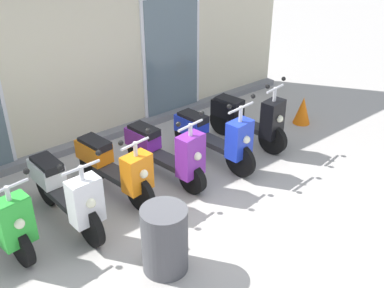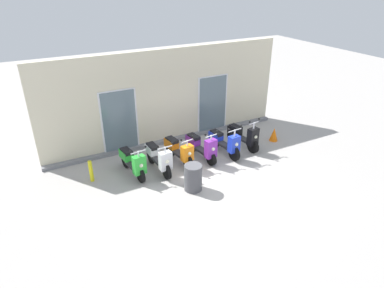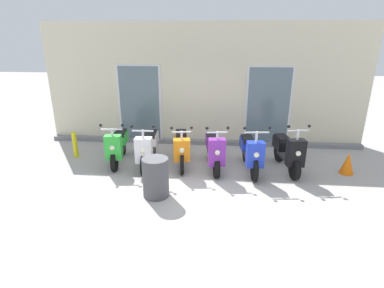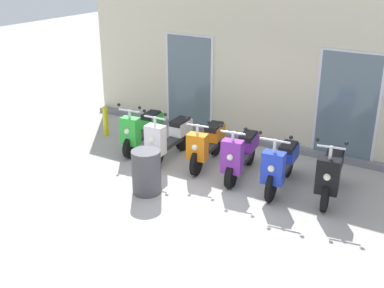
{
  "view_description": "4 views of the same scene",
  "coord_description": "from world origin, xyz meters",
  "px_view_note": "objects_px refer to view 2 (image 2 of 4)",
  "views": [
    {
      "loc": [
        -3.0,
        -3.72,
        3.75
      ],
      "look_at": [
        0.65,
        0.73,
        0.63
      ],
      "focal_mm": 42.41,
      "sensor_mm": 36.0,
      "label": 1
    },
    {
      "loc": [
        -4.7,
        -7.92,
        5.78
      ],
      "look_at": [
        -0.2,
        0.61,
        0.89
      ],
      "focal_mm": 31.75,
      "sensor_mm": 36.0,
      "label": 2
    },
    {
      "loc": [
        0.49,
        -5.94,
        3.1
      ],
      "look_at": [
        -0.11,
        0.56,
        0.77
      ],
      "focal_mm": 28.65,
      "sensor_mm": 36.0,
      "label": 3
    },
    {
      "loc": [
        4.06,
        -6.81,
        4.13
      ],
      "look_at": [
        -0.41,
        0.54,
        0.66
      ],
      "focal_mm": 45.44,
      "sensor_mm": 36.0,
      "label": 4
    }
  ],
  "objects_px": {
    "traffic_cone": "(274,134)",
    "trash_bin": "(193,178)",
    "scooter_purple": "(202,147)",
    "scooter_white": "(158,157)",
    "scooter_blue": "(224,142)",
    "scooter_orange": "(179,150)",
    "scooter_black": "(243,136)",
    "scooter_green": "(133,162)",
    "curb_bollard": "(91,171)"
  },
  "relations": [
    {
      "from": "scooter_purple",
      "to": "scooter_black",
      "type": "xyz_separation_m",
      "value": [
        1.75,
        0.01,
        0.02
      ]
    },
    {
      "from": "traffic_cone",
      "to": "scooter_orange",
      "type": "bearing_deg",
      "value": 177.57
    },
    {
      "from": "scooter_white",
      "to": "scooter_orange",
      "type": "relative_size",
      "value": 1.06
    },
    {
      "from": "scooter_blue",
      "to": "trash_bin",
      "type": "height_order",
      "value": "scooter_blue"
    },
    {
      "from": "scooter_white",
      "to": "scooter_black",
      "type": "height_order",
      "value": "scooter_black"
    },
    {
      "from": "scooter_white",
      "to": "trash_bin",
      "type": "relative_size",
      "value": 2.07
    },
    {
      "from": "scooter_blue",
      "to": "scooter_black",
      "type": "height_order",
      "value": "scooter_black"
    },
    {
      "from": "scooter_black",
      "to": "curb_bollard",
      "type": "relative_size",
      "value": 2.22
    },
    {
      "from": "curb_bollard",
      "to": "traffic_cone",
      "type": "bearing_deg",
      "value": -3.35
    },
    {
      "from": "scooter_purple",
      "to": "scooter_black",
      "type": "height_order",
      "value": "scooter_black"
    },
    {
      "from": "scooter_orange",
      "to": "scooter_black",
      "type": "bearing_deg",
      "value": -2.28
    },
    {
      "from": "traffic_cone",
      "to": "scooter_purple",
      "type": "bearing_deg",
      "value": 178.95
    },
    {
      "from": "scooter_orange",
      "to": "scooter_purple",
      "type": "bearing_deg",
      "value": -7.72
    },
    {
      "from": "scooter_black",
      "to": "scooter_orange",
      "type": "bearing_deg",
      "value": 177.72
    },
    {
      "from": "scooter_purple",
      "to": "scooter_black",
      "type": "relative_size",
      "value": 1.02
    },
    {
      "from": "traffic_cone",
      "to": "curb_bollard",
      "type": "xyz_separation_m",
      "value": [
        -6.82,
        0.4,
        0.09
      ]
    },
    {
      "from": "scooter_purple",
      "to": "scooter_blue",
      "type": "height_order",
      "value": "scooter_blue"
    },
    {
      "from": "scooter_white",
      "to": "scooter_blue",
      "type": "xyz_separation_m",
      "value": [
        2.48,
        -0.03,
        -0.01
      ]
    },
    {
      "from": "scooter_orange",
      "to": "traffic_cone",
      "type": "xyz_separation_m",
      "value": [
        3.95,
        -0.17,
        -0.22
      ]
    },
    {
      "from": "scooter_purple",
      "to": "traffic_cone",
      "type": "relative_size",
      "value": 3.06
    },
    {
      "from": "scooter_white",
      "to": "curb_bollard",
      "type": "bearing_deg",
      "value": 168.99
    },
    {
      "from": "scooter_purple",
      "to": "curb_bollard",
      "type": "xyz_separation_m",
      "value": [
        -3.69,
        0.34,
        -0.12
      ]
    },
    {
      "from": "scooter_orange",
      "to": "traffic_cone",
      "type": "bearing_deg",
      "value": -2.43
    },
    {
      "from": "scooter_white",
      "to": "scooter_purple",
      "type": "height_order",
      "value": "scooter_white"
    },
    {
      "from": "scooter_blue",
      "to": "scooter_orange",
      "type": "bearing_deg",
      "value": 173.12
    },
    {
      "from": "scooter_blue",
      "to": "curb_bollard",
      "type": "bearing_deg",
      "value": 174.56
    },
    {
      "from": "scooter_white",
      "to": "curb_bollard",
      "type": "relative_size",
      "value": 2.41
    },
    {
      "from": "scooter_white",
      "to": "scooter_blue",
      "type": "distance_m",
      "value": 2.48
    },
    {
      "from": "trash_bin",
      "to": "traffic_cone",
      "type": "bearing_deg",
      "value": 18.83
    },
    {
      "from": "scooter_green",
      "to": "traffic_cone",
      "type": "distance_m",
      "value": 5.57
    },
    {
      "from": "scooter_orange",
      "to": "curb_bollard",
      "type": "bearing_deg",
      "value": 175.4
    },
    {
      "from": "scooter_black",
      "to": "curb_bollard",
      "type": "height_order",
      "value": "scooter_black"
    },
    {
      "from": "trash_bin",
      "to": "curb_bollard",
      "type": "relative_size",
      "value": 1.16
    },
    {
      "from": "scooter_green",
      "to": "scooter_black",
      "type": "xyz_separation_m",
      "value": [
        4.18,
        -0.08,
        0.01
      ]
    },
    {
      "from": "traffic_cone",
      "to": "curb_bollard",
      "type": "bearing_deg",
      "value": 176.65
    },
    {
      "from": "scooter_white",
      "to": "curb_bollard",
      "type": "xyz_separation_m",
      "value": [
        -2.07,
        0.4,
        -0.14
      ]
    },
    {
      "from": "scooter_green",
      "to": "scooter_white",
      "type": "distance_m",
      "value": 0.83
    },
    {
      "from": "traffic_cone",
      "to": "trash_bin",
      "type": "xyz_separation_m",
      "value": [
        -4.27,
        -1.46,
        0.15
      ]
    },
    {
      "from": "scooter_green",
      "to": "traffic_cone",
      "type": "bearing_deg",
      "value": -1.53
    },
    {
      "from": "scooter_purple",
      "to": "curb_bollard",
      "type": "distance_m",
      "value": 3.7
    },
    {
      "from": "scooter_white",
      "to": "curb_bollard",
      "type": "distance_m",
      "value": 2.11
    },
    {
      "from": "scooter_green",
      "to": "scooter_purple",
      "type": "xyz_separation_m",
      "value": [
        2.43,
        -0.09,
        -0.01
      ]
    },
    {
      "from": "scooter_orange",
      "to": "curb_bollard",
      "type": "relative_size",
      "value": 2.27
    },
    {
      "from": "scooter_orange",
      "to": "scooter_black",
      "type": "height_order",
      "value": "scooter_black"
    },
    {
      "from": "scooter_green",
      "to": "curb_bollard",
      "type": "distance_m",
      "value": 1.29
    },
    {
      "from": "scooter_green",
      "to": "trash_bin",
      "type": "bearing_deg",
      "value": -51.04
    },
    {
      "from": "trash_bin",
      "to": "curb_bollard",
      "type": "bearing_deg",
      "value": 144.02
    },
    {
      "from": "scooter_black",
      "to": "scooter_purple",
      "type": "bearing_deg",
      "value": -179.73
    },
    {
      "from": "scooter_white",
      "to": "scooter_black",
      "type": "distance_m",
      "value": 3.37
    },
    {
      "from": "scooter_blue",
      "to": "scooter_green",
      "type": "bearing_deg",
      "value": 176.82
    }
  ]
}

